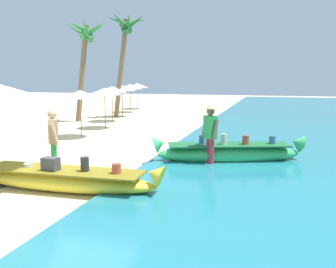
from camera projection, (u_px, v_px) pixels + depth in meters
name	position (u px, v px, depth m)	size (l,w,h in m)	color
ground_plane	(77.00, 177.00, 9.24)	(80.00, 80.00, 0.00)	beige
boat_yellow_foreground	(63.00, 179.00, 8.07)	(4.63, 0.95, 0.79)	yellow
boat_green_midground	(229.00, 153.00, 10.61)	(4.31, 2.08, 0.86)	#38B760
person_vendor_hatted	(210.00, 131.00, 10.12)	(0.55, 0.52, 1.74)	#B2383D
person_tourist_customer	(54.00, 140.00, 8.81)	(0.48, 0.56, 1.71)	green
parasol_row_0	(80.00, 94.00, 14.89)	(1.60, 1.60, 1.91)	#8E6B47
parasol_row_1	(105.00, 91.00, 17.50)	(1.60, 1.60, 1.91)	#8E6B47
parasol_row_2	(112.00, 89.00, 20.12)	(1.60, 1.60, 1.91)	#8E6B47
parasol_row_3	(122.00, 88.00, 22.48)	(1.60, 1.60, 1.91)	#8E6B47
parasol_row_4	(130.00, 87.00, 25.11)	(1.60, 1.60, 1.91)	#8E6B47
parasol_row_5	(137.00, 86.00, 27.78)	(1.60, 1.60, 1.91)	#8E6B47
palm_tree_tall_inland	(85.00, 40.00, 19.63)	(2.58, 2.79, 5.44)	brown
palm_tree_leaning_seaward	(125.00, 34.00, 21.50)	(2.30, 2.77, 6.04)	brown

